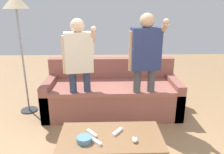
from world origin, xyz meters
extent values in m
cube|color=brown|center=(-0.20, 1.38, 0.22)|extent=(2.19, 0.89, 0.45)
cube|color=#94584D|center=(-0.20, 1.31, 0.48)|extent=(1.91, 0.77, 0.06)
cube|color=brown|center=(-0.20, 1.73, 0.66)|extent=(2.19, 0.18, 0.41)
cube|color=brown|center=(-1.22, 1.38, 0.30)|extent=(0.14, 0.89, 0.59)
cube|color=brown|center=(0.83, 1.38, 0.30)|extent=(0.14, 0.89, 0.59)
cube|color=brown|center=(-0.25, -0.02, 0.41)|extent=(1.09, 0.59, 0.03)
cylinder|color=brown|center=(-0.77, 0.24, 0.20)|extent=(0.04, 0.04, 0.39)
cylinder|color=brown|center=(0.26, 0.24, 0.20)|extent=(0.04, 0.04, 0.39)
cylinder|color=teal|center=(-0.53, -0.12, 0.45)|extent=(0.15, 0.15, 0.06)
ellipsoid|color=white|center=(-0.01, -0.13, 0.44)|extent=(0.06, 0.09, 0.05)
cylinder|color=#4C4C51|center=(-0.01, -0.11, 0.47)|extent=(0.02, 0.02, 0.01)
cylinder|color=#2D2D33|center=(-1.64, 1.45, 0.01)|extent=(0.28, 0.28, 0.02)
cylinder|color=gray|center=(-1.64, 1.45, 0.86)|extent=(0.03, 0.03, 1.67)
cone|color=#C1AD89|center=(-1.64, 1.45, 1.80)|extent=(0.38, 0.38, 0.22)
cylinder|color=#47474C|center=(0.16, 0.99, 0.43)|extent=(0.11, 0.11, 0.86)
cylinder|color=#47474C|center=(0.37, 1.01, 0.43)|extent=(0.11, 0.11, 0.86)
cube|color=navy|center=(0.26, 1.00, 1.16)|extent=(0.43, 0.26, 0.59)
sphere|color=tan|center=(0.26, 1.00, 1.54)|extent=(0.20, 0.20, 0.20)
cylinder|color=tan|center=(0.06, 0.98, 1.13)|extent=(0.08, 0.08, 0.56)
cylinder|color=navy|center=(0.47, 1.02, 1.27)|extent=(0.08, 0.08, 0.28)
cylinder|color=tan|center=(0.48, 0.93, 1.43)|extent=(0.09, 0.26, 0.23)
sphere|color=tan|center=(0.49, 0.84, 1.54)|extent=(0.08, 0.08, 0.08)
cylinder|color=#2D3856|center=(-0.78, 1.01, 0.41)|extent=(0.10, 0.10, 0.82)
cylinder|color=#2D3856|center=(-0.58, 1.05, 0.41)|extent=(0.10, 0.10, 0.82)
cube|color=beige|center=(-0.68, 1.03, 1.11)|extent=(0.42, 0.28, 0.57)
sphere|color=beige|center=(-0.68, 1.03, 1.48)|extent=(0.20, 0.20, 0.20)
cylinder|color=beige|center=(-0.87, 0.99, 1.08)|extent=(0.07, 0.07, 0.54)
cylinder|color=beige|center=(-0.49, 1.07, 1.22)|extent=(0.07, 0.07, 0.27)
cylinder|color=beige|center=(-0.47, 0.97, 1.36)|extent=(0.11, 0.23, 0.24)
sphere|color=beige|center=(-0.45, 0.87, 1.45)|extent=(0.08, 0.08, 0.08)
cube|color=white|center=(-0.41, -0.14, 0.43)|extent=(0.13, 0.14, 0.03)
cylinder|color=silver|center=(-0.43, -0.12, 0.45)|extent=(0.01, 0.01, 0.00)
cube|color=silver|center=(-0.38, -0.17, 0.45)|extent=(0.02, 0.02, 0.00)
cube|color=white|center=(-0.18, 0.03, 0.43)|extent=(0.12, 0.15, 0.03)
cylinder|color=silver|center=(-0.16, 0.06, 0.45)|extent=(0.01, 0.01, 0.00)
cube|color=silver|center=(-0.21, 0.00, 0.45)|extent=(0.02, 0.02, 0.00)
cube|color=white|center=(-0.46, 0.01, 0.43)|extent=(0.13, 0.15, 0.03)
cylinder|color=silver|center=(-0.47, 0.04, 0.45)|extent=(0.01, 0.01, 0.00)
cube|color=silver|center=(-0.43, -0.03, 0.45)|extent=(0.02, 0.02, 0.00)
camera|label=1|loc=(-0.30, -2.03, 1.73)|focal=35.13mm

